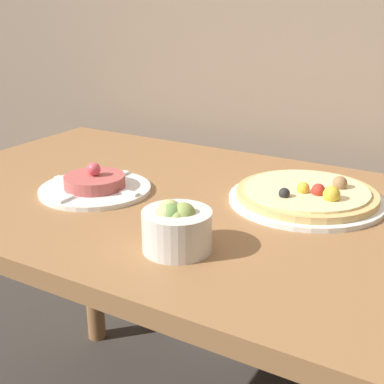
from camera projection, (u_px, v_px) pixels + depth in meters
dining_table at (220, 249)px, 1.09m from camera, size 1.40×0.75×0.73m
pizza_plate at (307, 195)px, 1.07m from camera, size 0.31×0.31×0.05m
tartare_plate at (95, 185)px, 1.13m from camera, size 0.24×0.24×0.06m
small_bowl at (176, 227)px, 0.86m from camera, size 0.11×0.11×0.08m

